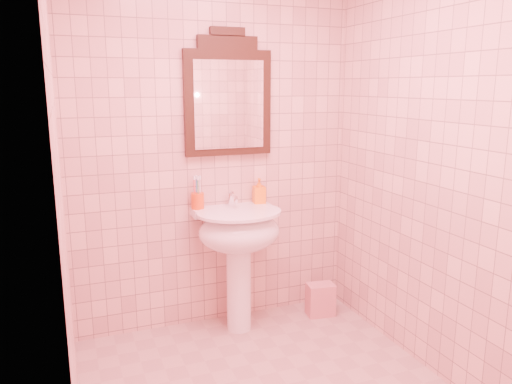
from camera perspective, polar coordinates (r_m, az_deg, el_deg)
name	(u,v)px	position (r m, az deg, el deg)	size (l,w,h in m)	color
back_wall	(214,151)	(3.47, -4.77, 4.75)	(2.00, 0.02, 2.50)	beige
pedestal_sink	(239,240)	(3.42, -1.96, -5.46)	(0.58, 0.58, 0.86)	white
faucet	(232,199)	(3.47, -2.74, -0.76)	(0.04, 0.16, 0.11)	white
mirror	(228,97)	(3.45, -3.21, 10.74)	(0.61, 0.06, 0.85)	black
toothbrush_cup	(198,201)	(3.43, -6.69, -0.98)	(0.09, 0.09, 0.20)	#D94512
soap_dispenser	(259,191)	(3.56, 0.36, 0.14)	(0.08, 0.08, 0.18)	orange
towel	(320,300)	(3.85, 7.37, -12.09)	(0.20, 0.13, 0.24)	tan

